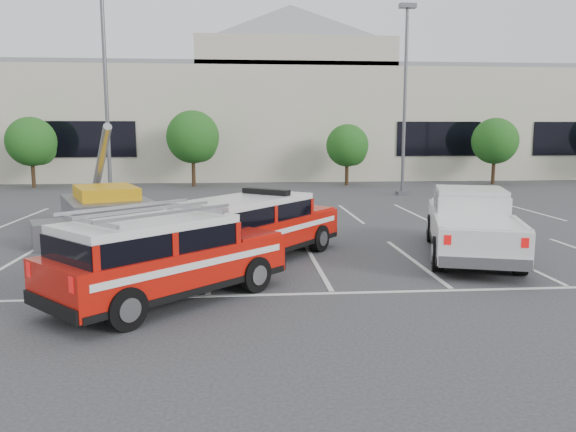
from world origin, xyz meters
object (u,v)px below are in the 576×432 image
Objects in this scene: light_pole_mid at (405,100)px; tree_mid_left at (194,139)px; light_pole_left at (106,94)px; ladder_suv at (164,264)px; tree_mid_right at (348,147)px; fire_chief_suv at (257,231)px; tree_left at (33,143)px; tree_right at (496,143)px; utility_rig at (103,214)px; white_pickup at (471,230)px; convention_building at (267,117)px.

tree_mid_left is at bearing 153.08° from light_pole_mid.
light_pole_mid is (15.00, 4.00, 0.00)m from light_pole_left.
ladder_suv is at bearing -118.93° from light_pole_mid.
fire_chief_suv is (-6.64, -21.45, -1.72)m from tree_mid_right.
tree_left and tree_right have the same top height.
tree_left is at bearing 159.80° from fire_chief_suv.
tree_mid_left is at bearing 139.39° from ladder_suv.
utility_rig is at bearing -123.72° from tree_mid_right.
tree_left is at bearing 93.15° from utility_rig.
white_pickup is 8.82m from ladder_suv.
light_pole_mid is (21.91, -6.05, 2.41)m from tree_left.
tree_mid_right reaches higher than fire_chief_suv.
tree_mid_right is 21.10m from utility_rig.
light_pole_left is 2.05× the size of ladder_suv.
ladder_suv is at bearing -126.56° from tree_right.
white_pickup is (6.02, -0.04, -0.04)m from fire_chief_suv.
tree_mid_left is (10.00, 0.00, 0.27)m from tree_left.
light_pole_mid is 18.30m from utility_rig.
tree_mid_left is at bearing 62.22° from utility_rig.
tree_right is at bearing -33.37° from convention_building.
utility_rig is at bearing -103.91° from convention_building.
convention_building reaches higher than tree_left.
light_pole_left reaches higher than utility_rig.
light_pole_mid reaches higher than tree_mid_left.
fire_chief_suv is at bearing 107.80° from ladder_suv.
tree_mid_right reaches higher than ladder_suv.
tree_right reaches higher than utility_rig.
tree_left is 30.00m from tree_right.
tree_left is 0.43× the size of light_pole_left.
light_pole_mid is 1.86× the size of fire_chief_suv.
utility_rig is at bearing -141.10° from tree_right.
light_pole_mid is at bearing -72.48° from tree_mid_right.
tree_left is 1.00× the size of tree_right.
tree_mid_right is at bearing -0.00° from tree_left.
utility_rig is (-1.67, -17.49, -2.29)m from tree_mid_left.
fire_chief_suv is at bearing -60.52° from utility_rig.
convention_building reaches higher than utility_rig.
tree_right is 10.38m from light_pole_mid.
tree_mid_right is (10.00, -0.00, -0.54)m from tree_mid_left.
light_pole_mid is at bearing 98.85° from fire_chief_suv.
light_pole_left is (-8.18, -19.86, 0.47)m from convention_building.
tree_mid_left reaches higher than tree_right.
convention_building is 15.04× the size of tree_mid_right.
utility_rig reaches higher than fire_chief_suv.
light_pole_left is at bearing -165.07° from light_pole_mid.
convention_building is 21.49m from light_pole_left.
tree_mid_left reaches higher than utility_rig.
tree_right is (30.00, 0.00, 0.00)m from tree_left.
ladder_suv is at bearing -90.71° from utility_rig.
tree_right is (20.00, -0.00, -0.27)m from tree_mid_left.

